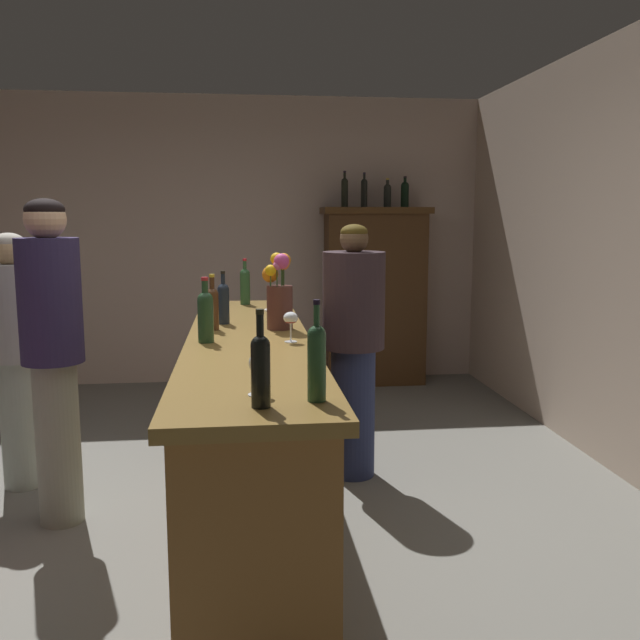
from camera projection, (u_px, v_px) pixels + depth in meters
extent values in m
plane|color=slate|center=(184.00, 530.00, 3.51)|extent=(8.47, 8.47, 0.00)
cube|color=#C5AC9D|center=(207.00, 241.00, 6.57)|extent=(5.36, 0.12, 2.72)
cube|color=brown|center=(250.00, 438.00, 3.49)|extent=(0.53, 2.84, 0.95)
cube|color=olive|center=(249.00, 341.00, 3.42)|extent=(0.60, 2.96, 0.05)
cube|color=#452A14|center=(375.00, 296.00, 6.53)|extent=(0.93, 0.37, 1.68)
cube|color=#482D13|center=(376.00, 211.00, 6.41)|extent=(1.01, 0.43, 0.06)
cylinder|color=#284F2A|center=(245.00, 289.00, 4.64)|extent=(0.07, 0.07, 0.21)
sphere|color=#284F2A|center=(245.00, 274.00, 4.63)|extent=(0.07, 0.07, 0.07)
cylinder|color=#284F2A|center=(245.00, 267.00, 4.62)|extent=(0.02, 0.02, 0.09)
cylinder|color=#B31B24|center=(245.00, 260.00, 4.61)|extent=(0.03, 0.03, 0.02)
cylinder|color=#1C2633|center=(224.00, 307.00, 3.80)|extent=(0.07, 0.07, 0.19)
sphere|color=#1C2633|center=(223.00, 289.00, 3.79)|extent=(0.07, 0.07, 0.07)
cylinder|color=#1C2633|center=(223.00, 282.00, 3.78)|extent=(0.02, 0.02, 0.09)
cylinder|color=black|center=(223.00, 272.00, 3.77)|extent=(0.03, 0.03, 0.02)
cylinder|color=#244527|center=(206.00, 321.00, 3.24)|extent=(0.08, 0.08, 0.20)
sphere|color=#244527|center=(205.00, 300.00, 3.22)|extent=(0.08, 0.08, 0.08)
cylinder|color=#244527|center=(205.00, 290.00, 3.22)|extent=(0.03, 0.03, 0.09)
cylinder|color=#B3252C|center=(205.00, 279.00, 3.21)|extent=(0.03, 0.03, 0.02)
cylinder|color=black|center=(261.00, 376.00, 2.13)|extent=(0.06, 0.06, 0.20)
sphere|color=black|center=(260.00, 345.00, 2.12)|extent=(0.06, 0.06, 0.06)
cylinder|color=black|center=(260.00, 330.00, 2.11)|extent=(0.02, 0.02, 0.10)
cylinder|color=black|center=(260.00, 312.00, 2.10)|extent=(0.03, 0.03, 0.02)
cylinder|color=#284E2F|center=(317.00, 368.00, 2.20)|extent=(0.06, 0.06, 0.22)
sphere|color=#284E2F|center=(317.00, 335.00, 2.19)|extent=(0.06, 0.06, 0.06)
cylinder|color=#284E2F|center=(317.00, 320.00, 2.18)|extent=(0.02, 0.02, 0.10)
cylinder|color=black|center=(317.00, 302.00, 2.17)|extent=(0.02, 0.02, 0.02)
cylinder|color=#4C2E18|center=(213.00, 312.00, 3.60)|extent=(0.06, 0.06, 0.19)
sphere|color=#4C2E18|center=(212.00, 294.00, 3.58)|extent=(0.06, 0.06, 0.06)
cylinder|color=#4C2E18|center=(212.00, 286.00, 3.58)|extent=(0.03, 0.03, 0.09)
cylinder|color=gold|center=(212.00, 276.00, 3.57)|extent=(0.03, 0.03, 0.02)
cylinder|color=white|center=(291.00, 342.00, 3.26)|extent=(0.06, 0.06, 0.00)
cylinder|color=white|center=(291.00, 332.00, 3.25)|extent=(0.01, 0.01, 0.09)
ellipsoid|color=white|center=(291.00, 318.00, 3.24)|extent=(0.07, 0.07, 0.06)
ellipsoid|color=maroon|center=(291.00, 321.00, 3.24)|extent=(0.06, 0.06, 0.02)
cylinder|color=white|center=(258.00, 395.00, 2.29)|extent=(0.07, 0.07, 0.00)
cylinder|color=white|center=(258.00, 384.00, 2.28)|extent=(0.01, 0.01, 0.07)
ellipsoid|color=white|center=(258.00, 363.00, 2.27)|extent=(0.06, 0.06, 0.07)
cylinder|color=#522B25|center=(280.00, 308.00, 3.62)|extent=(0.14, 0.14, 0.23)
cylinder|color=#38602D|center=(284.00, 282.00, 3.61)|extent=(0.01, 0.01, 0.23)
sphere|color=orange|center=(284.00, 260.00, 3.59)|extent=(0.08, 0.08, 0.08)
cylinder|color=#38602D|center=(283.00, 283.00, 3.63)|extent=(0.01, 0.01, 0.21)
sphere|color=orange|center=(283.00, 263.00, 3.61)|extent=(0.08, 0.08, 0.08)
cylinder|color=#38602D|center=(277.00, 281.00, 3.62)|extent=(0.01, 0.01, 0.23)
sphere|color=gold|center=(277.00, 259.00, 3.61)|extent=(0.07, 0.07, 0.07)
cylinder|color=#38602D|center=(270.00, 289.00, 3.61)|extent=(0.01, 0.01, 0.15)
sphere|color=orange|center=(270.00, 274.00, 3.60)|extent=(0.09, 0.09, 0.09)
cylinder|color=#38602D|center=(271.00, 287.00, 3.57)|extent=(0.01, 0.01, 0.18)
sphere|color=#F1B011|center=(271.00, 270.00, 3.56)|extent=(0.06, 0.06, 0.06)
cylinder|color=#38602D|center=(277.00, 285.00, 3.57)|extent=(0.01, 0.01, 0.20)
sphere|color=#C65889|center=(277.00, 266.00, 3.56)|extent=(0.04, 0.04, 0.04)
cylinder|color=#38602D|center=(282.00, 283.00, 3.58)|extent=(0.01, 0.01, 0.22)
sphere|color=#C63E83|center=(281.00, 261.00, 3.57)|extent=(0.08, 0.08, 0.08)
cylinder|color=white|center=(277.00, 310.00, 4.33)|extent=(0.17, 0.17, 0.01)
cylinder|color=black|center=(345.00, 194.00, 6.35)|extent=(0.06, 0.06, 0.24)
sphere|color=black|center=(345.00, 182.00, 6.34)|extent=(0.06, 0.06, 0.06)
cylinder|color=black|center=(345.00, 177.00, 6.33)|extent=(0.02, 0.02, 0.08)
cylinder|color=black|center=(345.00, 172.00, 6.32)|extent=(0.03, 0.03, 0.02)
cylinder|color=black|center=(364.00, 195.00, 6.37)|extent=(0.06, 0.06, 0.23)
sphere|color=black|center=(364.00, 182.00, 6.36)|extent=(0.06, 0.06, 0.06)
cylinder|color=black|center=(364.00, 178.00, 6.35)|extent=(0.02, 0.02, 0.07)
cylinder|color=black|center=(364.00, 173.00, 6.35)|extent=(0.02, 0.02, 0.02)
cylinder|color=black|center=(387.00, 198.00, 6.40)|extent=(0.07, 0.07, 0.18)
sphere|color=black|center=(387.00, 188.00, 6.39)|extent=(0.07, 0.07, 0.07)
cylinder|color=black|center=(388.00, 184.00, 6.38)|extent=(0.03, 0.03, 0.07)
cylinder|color=gold|center=(388.00, 179.00, 6.38)|extent=(0.03, 0.03, 0.02)
cylinder|color=black|center=(405.00, 197.00, 6.42)|extent=(0.08, 0.08, 0.20)
sphere|color=black|center=(405.00, 186.00, 6.41)|extent=(0.08, 0.08, 0.08)
cylinder|color=black|center=(405.00, 182.00, 6.40)|extent=(0.03, 0.03, 0.07)
cylinder|color=black|center=(405.00, 177.00, 6.39)|extent=(0.03, 0.03, 0.02)
cylinder|color=gray|center=(58.00, 443.00, 3.56)|extent=(0.22, 0.22, 0.86)
cylinder|color=#2C254E|center=(50.00, 301.00, 3.45)|extent=(0.31, 0.31, 0.63)
sphere|color=#D9AD88|center=(45.00, 219.00, 3.39)|extent=(0.20, 0.20, 0.20)
ellipsoid|color=black|center=(44.00, 210.00, 3.38)|extent=(0.19, 0.19, 0.11)
cylinder|color=#929D93|center=(20.00, 424.00, 4.04)|extent=(0.22, 0.22, 0.77)
cylinder|color=gray|center=(13.00, 313.00, 3.95)|extent=(0.31, 0.31, 0.56)
sphere|color=tan|center=(9.00, 249.00, 3.89)|extent=(0.19, 0.19, 0.19)
ellipsoid|color=#B6B0A2|center=(8.00, 242.00, 3.88)|extent=(0.18, 0.18, 0.10)
cylinder|color=navy|center=(353.00, 412.00, 4.22)|extent=(0.27, 0.27, 0.80)
cylinder|color=#33252A|center=(354.00, 300.00, 4.12)|extent=(0.38, 0.38, 0.58)
sphere|color=brown|center=(354.00, 239.00, 4.06)|extent=(0.17, 0.17, 0.17)
ellipsoid|color=#4D3C13|center=(354.00, 232.00, 4.06)|extent=(0.16, 0.16, 0.09)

